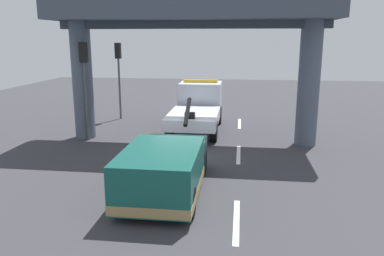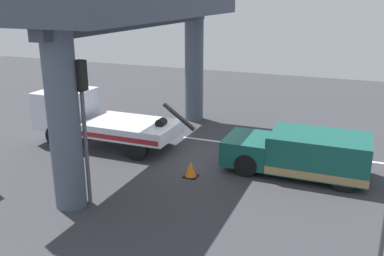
{
  "view_description": "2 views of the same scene",
  "coord_description": "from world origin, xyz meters",
  "px_view_note": "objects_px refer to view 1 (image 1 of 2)",
  "views": [
    {
      "loc": [
        -15.43,
        -2.24,
        4.74
      ],
      "look_at": [
        -0.15,
        -0.3,
        1.12
      ],
      "focal_mm": 35.86,
      "sensor_mm": 36.0,
      "label": 1
    },
    {
      "loc": [
        -6.08,
        14.97,
        6.36
      ],
      "look_at": [
        0.05,
        -0.17,
        1.2
      ],
      "focal_mm": 39.68,
      "sensor_mm": 36.0,
      "label": 2
    }
  ],
  "objects_px": {
    "tow_truck_white": "(198,106)",
    "traffic_light_mid": "(119,64)",
    "traffic_cone_orange": "(140,149)",
    "traffic_light_far": "(85,70)",
    "towed_van_green": "(165,170)"
  },
  "relations": [
    {
      "from": "tow_truck_white",
      "to": "towed_van_green",
      "type": "height_order",
      "value": "tow_truck_white"
    },
    {
      "from": "tow_truck_white",
      "to": "traffic_light_far",
      "type": "xyz_separation_m",
      "value": [
        -3.15,
        4.89,
        2.11
      ]
    },
    {
      "from": "traffic_light_far",
      "to": "traffic_light_mid",
      "type": "height_order",
      "value": "traffic_light_far"
    },
    {
      "from": "tow_truck_white",
      "to": "traffic_cone_orange",
      "type": "height_order",
      "value": "tow_truck_white"
    },
    {
      "from": "traffic_cone_orange",
      "to": "tow_truck_white",
      "type": "bearing_deg",
      "value": -18.44
    },
    {
      "from": "tow_truck_white",
      "to": "traffic_light_mid",
      "type": "distance_m",
      "value": 5.61
    },
    {
      "from": "tow_truck_white",
      "to": "traffic_light_mid",
      "type": "height_order",
      "value": "traffic_light_mid"
    },
    {
      "from": "traffic_light_mid",
      "to": "traffic_cone_orange",
      "type": "bearing_deg",
      "value": -156.76
    },
    {
      "from": "towed_van_green",
      "to": "traffic_light_mid",
      "type": "height_order",
      "value": "traffic_light_mid"
    },
    {
      "from": "towed_van_green",
      "to": "traffic_light_mid",
      "type": "bearing_deg",
      "value": 24.13
    },
    {
      "from": "towed_van_green",
      "to": "traffic_cone_orange",
      "type": "bearing_deg",
      "value": 25.83
    },
    {
      "from": "tow_truck_white",
      "to": "traffic_cone_orange",
      "type": "xyz_separation_m",
      "value": [
        -5.36,
        1.79,
        -0.92
      ]
    },
    {
      "from": "tow_truck_white",
      "to": "towed_van_green",
      "type": "bearing_deg",
      "value": -179.98
    },
    {
      "from": "traffic_cone_orange",
      "to": "traffic_light_far",
      "type": "bearing_deg",
      "value": 54.44
    },
    {
      "from": "traffic_light_far",
      "to": "traffic_light_mid",
      "type": "distance_m",
      "value": 5.0
    }
  ]
}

